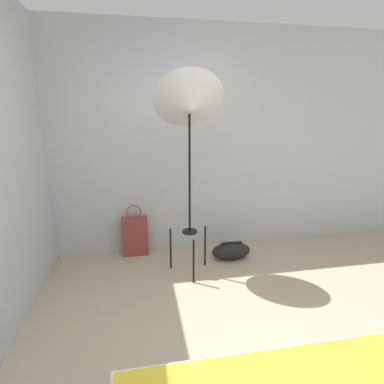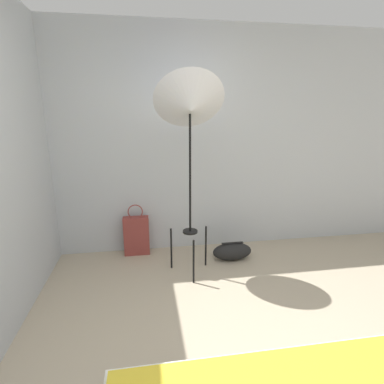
{
  "view_description": "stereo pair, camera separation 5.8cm",
  "coord_description": "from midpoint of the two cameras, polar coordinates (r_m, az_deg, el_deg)",
  "views": [
    {
      "loc": [
        -0.52,
        -1.13,
        1.66
      ],
      "look_at": [
        -0.05,
        1.48,
        0.94
      ],
      "focal_mm": 28.0,
      "sensor_mm": 36.0,
      "label": 1
    },
    {
      "loc": [
        -0.47,
        -1.14,
        1.66
      ],
      "look_at": [
        -0.05,
        1.48,
        0.94
      ],
      "focal_mm": 28.0,
      "sensor_mm": 36.0,
      "label": 2
    }
  ],
  "objects": [
    {
      "name": "wall_back",
      "position": [
        3.54,
        -0.98,
        9.3
      ],
      "size": [
        8.0,
        0.05,
        2.6
      ],
      "color": "#B7BCC1",
      "rests_on": "ground_plane"
    },
    {
      "name": "photo_umbrella",
      "position": [
        2.87,
        0.21,
        15.75
      ],
      "size": [
        0.68,
        0.56,
        2.03
      ],
      "color": "black",
      "rests_on": "ground_plane"
    },
    {
      "name": "tote_bag",
      "position": [
        3.63,
        -10.08,
        -8.1
      ],
      "size": [
        0.3,
        0.11,
        0.62
      ],
      "color": "brown",
      "rests_on": "ground_plane"
    },
    {
      "name": "duffel_bag",
      "position": [
        3.54,
        8.12,
        -11.14
      ],
      "size": [
        0.45,
        0.2,
        0.21
      ],
      "color": "black",
      "rests_on": "ground_plane"
    }
  ]
}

